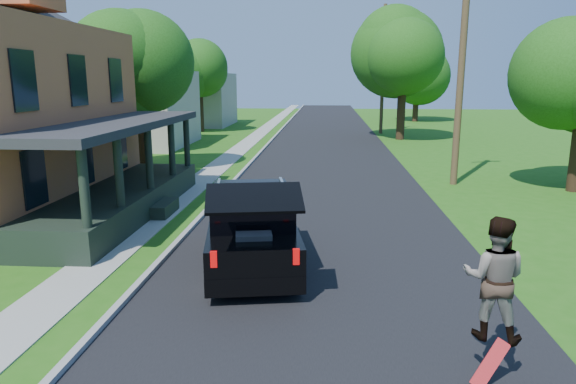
{
  "coord_description": "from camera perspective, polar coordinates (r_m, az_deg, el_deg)",
  "views": [
    {
      "loc": [
        0.0,
        -10.25,
        4.44
      ],
      "look_at": [
        -1.0,
        3.0,
        1.51
      ],
      "focal_mm": 32.0,
      "sensor_mm": 36.0,
      "label": 1
    }
  ],
  "objects": [
    {
      "name": "neighbor_house_far",
      "position": [
        52.03,
        -10.95,
        11.93
      ],
      "size": [
        12.78,
        12.78,
        8.3
      ],
      "color": "#AEA79A",
      "rests_on": "ground"
    },
    {
      "name": "sidewalk",
      "position": [
        31.08,
        -6.12,
        4.14
      ],
      "size": [
        1.3,
        120.0,
        0.03
      ],
      "primitive_type": "cube",
      "color": "#989890",
      "rests_on": "ground"
    },
    {
      "name": "curb",
      "position": [
        30.84,
        -3.27,
        4.12
      ],
      "size": [
        0.15,
        120.0,
        0.12
      ],
      "primitive_type": "cube",
      "color": "gray",
      "rests_on": "ground"
    },
    {
      "name": "street",
      "position": [
        30.57,
        4.29,
        4.04
      ],
      "size": [
        8.0,
        120.0,
        0.02
      ],
      "primitive_type": "cube",
      "color": "black",
      "rests_on": "ground"
    },
    {
      "name": "black_suv",
      "position": [
        12.38,
        -4.02,
        -4.08
      ],
      "size": [
        2.79,
        5.47,
        2.43
      ],
      "rotation": [
        0.0,
        0.0,
        0.17
      ],
      "color": "black",
      "rests_on": "ground"
    },
    {
      "name": "tree_right_mid",
      "position": [
        39.62,
        12.73,
        15.59
      ],
      "size": [
        7.98,
        8.11,
        10.46
      ],
      "rotation": [
        0.0,
        0.0,
        -0.28
      ],
      "color": "black",
      "rests_on": "ground"
    },
    {
      "name": "front_walk",
      "position": [
        19.34,
        -25.27,
        -2.07
      ],
      "size": [
        6.5,
        1.2,
        0.03
      ],
      "primitive_type": "cube",
      "color": "#989890",
      "rests_on": "ground"
    },
    {
      "name": "tree_left_mid",
      "position": [
        26.28,
        -16.19,
        13.98
      ],
      "size": [
        6.59,
        6.81,
        8.29
      ],
      "rotation": [
        0.0,
        0.0,
        -0.33
      ],
      "color": "black",
      "rests_on": "ground"
    },
    {
      "name": "utility_pole_near",
      "position": [
        22.92,
        18.83,
        14.66
      ],
      "size": [
        1.76,
        0.69,
        10.85
      ],
      "rotation": [
        0.0,
        0.0,
        0.32
      ],
      "color": "#4F3C25",
      "rests_on": "ground"
    },
    {
      "name": "tree_right_far",
      "position": [
        57.14,
        14.15,
        13.21
      ],
      "size": [
        7.83,
        7.62,
        8.94
      ],
      "rotation": [
        0.0,
        0.0,
        0.34
      ],
      "color": "black",
      "rests_on": "ground"
    },
    {
      "name": "skateboard",
      "position": [
        8.45,
        21.53,
        -17.47
      ],
      "size": [
        0.58,
        0.24,
        0.76
      ],
      "rotation": [
        0.0,
        0.0,
        -0.38
      ],
      "color": "#B20F12",
      "rests_on": "ground"
    },
    {
      "name": "ground",
      "position": [
        11.17,
        4.04,
        -11.04
      ],
      "size": [
        140.0,
        140.0,
        0.0
      ],
      "primitive_type": "plane",
      "color": "#245C12",
      "rests_on": "ground"
    },
    {
      "name": "neighbor_house_mid",
      "position": [
        36.81,
        -17.55,
        11.47
      ],
      "size": [
        12.78,
        12.78,
        8.3
      ],
      "color": "#AEA79A",
      "rests_on": "ground"
    },
    {
      "name": "tree_left_far",
      "position": [
        45.21,
        -9.9,
        13.5
      ],
      "size": [
        6.04,
        6.14,
        8.24
      ],
      "rotation": [
        0.0,
        0.0,
        -0.23
      ],
      "color": "black",
      "rests_on": "ground"
    },
    {
      "name": "utility_pole_far",
      "position": [
        43.74,
        10.52,
        13.36
      ],
      "size": [
        1.75,
        0.3,
        10.31
      ],
      "rotation": [
        0.0,
        0.0,
        -0.06
      ],
      "color": "#4F3C25",
      "rests_on": "ground"
    },
    {
      "name": "skateboarder",
      "position": [
        8.25,
        21.93,
        -8.86
      ],
      "size": [
        1.1,
        0.98,
        1.88
      ],
      "rotation": [
        0.0,
        0.0,
        2.8
      ],
      "color": "black",
      "rests_on": "ground"
    }
  ]
}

